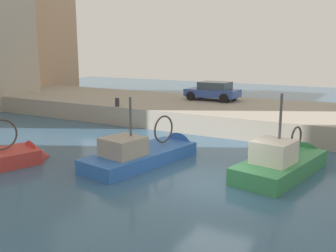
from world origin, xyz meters
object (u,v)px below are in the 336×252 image
(parked_car_blue, at_px, (213,91))
(mooring_bollard_mid, at_px, (117,102))
(fishing_boat_blue, at_px, (147,158))
(fishing_boat_green, at_px, (284,169))

(parked_car_blue, xyz_separation_m, mooring_bollard_mid, (-5.86, 4.26, -0.42))
(fishing_boat_blue, distance_m, parked_car_blue, 12.25)
(parked_car_blue, distance_m, mooring_bollard_mid, 7.26)
(fishing_boat_green, relative_size, mooring_bollard_mid, 10.90)
(fishing_boat_blue, height_order, mooring_bollard_mid, fishing_boat_blue)
(fishing_boat_blue, distance_m, mooring_bollard_mid, 8.80)
(fishing_boat_green, xyz_separation_m, mooring_bollard_mid, (4.67, 11.86, 1.34))
(parked_car_blue, bearing_deg, fishing_boat_green, -144.20)
(mooring_bollard_mid, bearing_deg, fishing_boat_green, -111.49)
(fishing_boat_blue, xyz_separation_m, parked_car_blue, (11.96, 1.93, 1.77))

